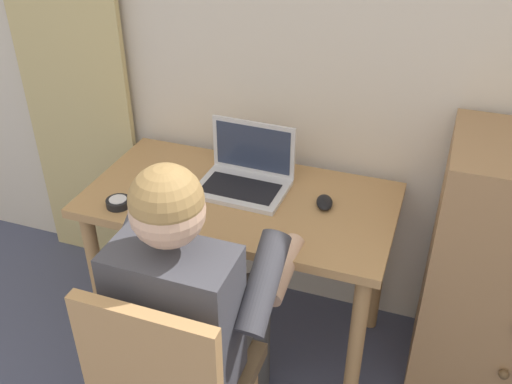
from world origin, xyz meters
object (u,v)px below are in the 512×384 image
chair (173,382)px  laptop (246,174)px  desk_clock (118,203)px  person_seated (195,298)px  desk (240,220)px  computer_mouse (324,202)px

chair → laptop: bearing=94.1°
chair → desk_clock: bearing=132.2°
chair → desk_clock: size_ratio=9.98×
chair → person_seated: 0.26m
desk → chair: bearing=-85.9°
desk → desk_clock: desk_clock is taller
chair → computer_mouse: size_ratio=8.98×
person_seated → desk_clock: 0.55m
person_seated → laptop: bearing=95.5°
desk_clock → chair: bearing=-47.8°
chair → laptop: (-0.06, 0.79, 0.27)m
computer_mouse → chair: bearing=-124.6°
chair → desk_clock: 0.71m
desk → computer_mouse: 0.34m
person_seated → laptop: size_ratio=3.50×
laptop → computer_mouse: size_ratio=3.47×
laptop → computer_mouse: laptop is taller
desk → desk_clock: size_ratio=13.02×
desk → chair: size_ratio=1.30×
computer_mouse → desk_clock: size_ratio=1.11×
person_seated → computer_mouse: size_ratio=12.16×
chair → laptop: size_ratio=2.59×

